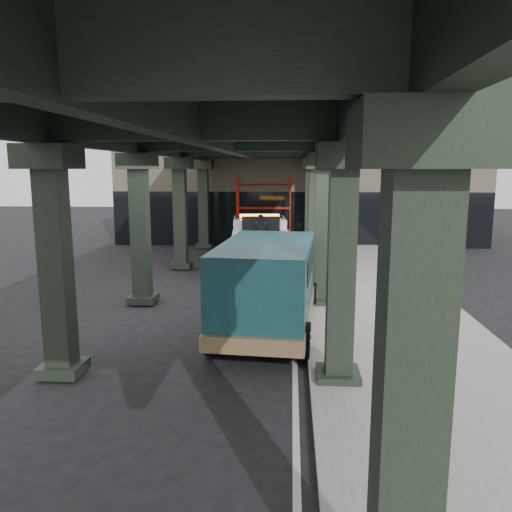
% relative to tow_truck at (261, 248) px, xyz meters
% --- Properties ---
extents(ground, '(90.00, 90.00, 0.00)m').
position_rel_tow_truck_xyz_m(ground, '(-0.34, -6.07, -1.30)').
color(ground, black).
rests_on(ground, ground).
extents(sidewalk, '(5.00, 40.00, 0.15)m').
position_rel_tow_truck_xyz_m(sidewalk, '(4.16, -4.07, -1.23)').
color(sidewalk, gray).
rests_on(sidewalk, ground).
extents(lane_stripe, '(0.12, 38.00, 0.01)m').
position_rel_tow_truck_xyz_m(lane_stripe, '(1.36, -4.07, -1.30)').
color(lane_stripe, silver).
rests_on(lane_stripe, ground).
extents(viaduct, '(7.40, 32.00, 6.40)m').
position_rel_tow_truck_xyz_m(viaduct, '(-0.74, -4.07, 4.16)').
color(viaduct, black).
rests_on(viaduct, ground).
extents(building, '(22.00, 10.00, 8.00)m').
position_rel_tow_truck_xyz_m(building, '(1.66, 13.93, 2.70)').
color(building, '#C6B793').
rests_on(building, ground).
extents(scaffolding, '(3.08, 0.88, 4.00)m').
position_rel_tow_truck_xyz_m(scaffolding, '(-0.34, 8.57, 0.81)').
color(scaffolding, red).
rests_on(scaffolding, ground).
extents(tow_truck, '(3.02, 8.32, 2.67)m').
position_rel_tow_truck_xyz_m(tow_truck, '(0.00, 0.00, 0.00)').
color(tow_truck, black).
rests_on(tow_truck, ground).
extents(towed_van, '(2.99, 6.52, 2.57)m').
position_rel_tow_truck_xyz_m(towed_van, '(0.62, -6.66, 0.08)').
color(towed_van, '#123A40').
rests_on(towed_van, ground).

